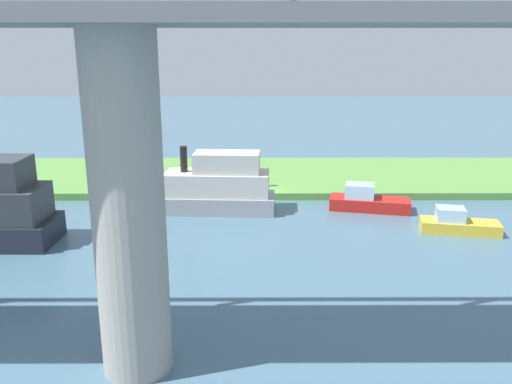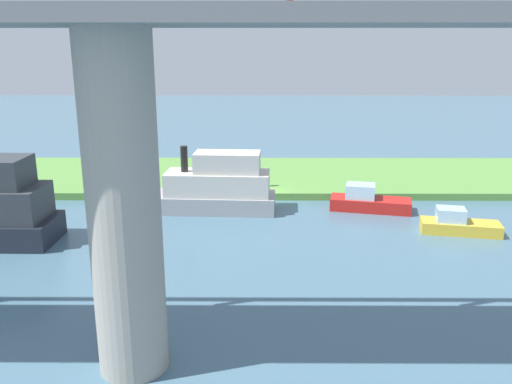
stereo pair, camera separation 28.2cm
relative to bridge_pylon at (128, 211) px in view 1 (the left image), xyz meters
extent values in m
plane|color=#476B7F|center=(-3.93, -19.47, -5.43)|extent=(160.00, 160.00, 0.00)
cube|color=#5B9342|center=(-3.93, -25.47, -5.18)|extent=(80.00, 12.00, 0.50)
cylinder|color=#9E998E|center=(0.00, 0.00, 0.00)|extent=(2.25, 2.25, 10.85)
cube|color=slate|center=(0.00, 0.00, 5.68)|extent=(70.93, 4.00, 0.50)
cylinder|color=#2D334C|center=(-4.67, -21.40, -4.65)|extent=(0.29, 0.29, 0.55)
cylinder|color=gold|center=(-4.67, -21.40, -4.08)|extent=(0.46, 0.46, 0.60)
sphere|color=tan|center=(-4.67, -21.40, -3.66)|extent=(0.24, 0.24, 0.24)
cylinder|color=brown|center=(1.79, -21.15, -4.48)|extent=(0.20, 0.20, 0.90)
cube|color=#99999E|center=(-1.05, -17.21, -4.88)|extent=(8.38, 3.18, 1.10)
cube|color=beige|center=(-1.50, -17.19, -3.59)|extent=(6.72, 2.82, 1.47)
cube|color=beige|center=(-2.14, -17.16, -2.22)|extent=(4.23, 2.30, 1.28)
cylinder|color=black|center=(0.60, -17.30, -2.04)|extent=(0.46, 0.46, 1.65)
cube|color=#D84C2D|center=(1.15, -17.33, -3.91)|extent=(1.55, 1.72, 0.82)
cube|color=gold|center=(-15.63, -13.01, -5.09)|extent=(4.54, 2.34, 0.67)
cube|color=silver|center=(-15.06, -13.12, -4.37)|extent=(1.76, 1.51, 0.77)
cube|color=red|center=(-11.39, -17.32, -5.03)|extent=(5.37, 2.89, 0.79)
cube|color=silver|center=(-10.72, -17.47, -4.18)|extent=(2.11, 1.82, 0.91)
camera|label=1|loc=(-3.84, 15.35, 4.88)|focal=36.90mm
camera|label=2|loc=(-4.13, 15.35, 4.88)|focal=36.90mm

